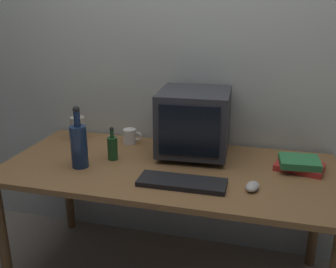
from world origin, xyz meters
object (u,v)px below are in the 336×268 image
at_px(crt_monitor, 194,122).
at_px(computer_mouse, 252,186).
at_px(book_stack, 299,164).
at_px(bottle_tall, 79,144).
at_px(keyboard, 182,182).
at_px(bottle_short, 112,147).
at_px(mug, 130,136).
at_px(metal_canister, 78,129).

relative_size(crt_monitor, computer_mouse, 4.07).
bearing_deg(computer_mouse, book_stack, 64.33).
height_order(bottle_tall, book_stack, bottle_tall).
xyz_separation_m(keyboard, book_stack, (0.55, 0.32, 0.02)).
height_order(bottle_short, book_stack, bottle_short).
height_order(keyboard, mug, mug).
bearing_deg(metal_canister, bottle_short, -35.62).
distance_m(crt_monitor, book_stack, 0.60).
bearing_deg(book_stack, mug, 171.16).
distance_m(keyboard, computer_mouse, 0.33).
bearing_deg(bottle_tall, mug, 72.05).
distance_m(book_stack, mug, 0.99).
xyz_separation_m(crt_monitor, keyboard, (0.02, -0.40, -0.18)).
bearing_deg(computer_mouse, bottle_short, 178.24).
relative_size(keyboard, metal_canister, 2.80).
relative_size(bottle_tall, book_stack, 1.24).
height_order(crt_monitor, computer_mouse, crt_monitor).
bearing_deg(crt_monitor, mug, 168.97).
xyz_separation_m(bottle_short, book_stack, (0.99, 0.11, -0.04)).
relative_size(mug, metal_canister, 0.80).
height_order(computer_mouse, book_stack, book_stack).
distance_m(mug, metal_canister, 0.34).
bearing_deg(book_stack, metal_canister, 174.57).
distance_m(keyboard, bottle_short, 0.49).
distance_m(computer_mouse, book_stack, 0.37).
relative_size(book_stack, mug, 2.22).
height_order(bottle_short, mug, bottle_short).
relative_size(keyboard, bottle_tall, 1.27).
xyz_separation_m(bottle_tall, bottle_short, (0.13, 0.14, -0.05)).
xyz_separation_m(bottle_short, mug, (0.00, 0.27, -0.03)).
relative_size(keyboard, computer_mouse, 4.20).
bearing_deg(keyboard, computer_mouse, 4.71).
height_order(crt_monitor, bottle_short, crt_monitor).
xyz_separation_m(crt_monitor, metal_canister, (-0.75, 0.05, -0.12)).
bearing_deg(computer_mouse, keyboard, -163.15).
bearing_deg(bottle_tall, book_stack, 12.67).
bearing_deg(book_stack, computer_mouse, -127.04).
height_order(crt_monitor, bottle_tall, crt_monitor).
bearing_deg(metal_canister, mug, 4.69).
relative_size(bottle_short, metal_canister, 1.26).
relative_size(crt_monitor, keyboard, 0.97).
distance_m(bottle_tall, book_stack, 1.14).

